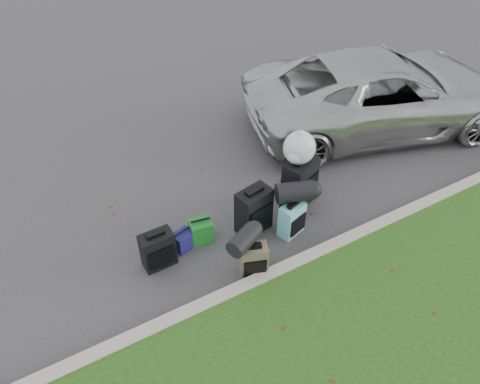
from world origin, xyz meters
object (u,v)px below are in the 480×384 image
suitcase_olive (253,260)px  suitcase_teal (292,219)px  suitcase_small_black (158,250)px  suv (381,92)px  tote_navy (183,241)px  suitcase_large_black_left (254,211)px  tote_green (201,231)px  suitcase_large_black_right (299,183)px

suitcase_olive → suitcase_teal: suitcase_teal is taller
suitcase_small_black → suv: bearing=12.7°
suitcase_small_black → suitcase_teal: 1.94m
suitcase_small_black → suitcase_teal: suitcase_small_black is taller
suitcase_olive → tote_navy: bearing=145.4°
suitcase_large_black_left → tote_navy: bearing=160.0°
suv → tote_green: 4.44m
tote_green → suv: bearing=24.3°
suv → suitcase_teal: 3.49m
suitcase_large_black_left → tote_navy: size_ratio=2.47×
suitcase_small_black → tote_navy: (0.41, 0.11, -0.13)m
suitcase_small_black → tote_navy: 0.44m
suitcase_small_black → suitcase_large_black_left: 1.47m
suitcase_teal → tote_green: 1.31m
suitcase_large_black_left → tote_green: 0.81m
suitcase_large_black_left → suitcase_teal: 0.56m
tote_navy → suitcase_small_black: bearing=179.1°
suitcase_small_black → suitcase_large_black_left: (1.46, -0.05, 0.08)m
suitcase_large_black_left → suitcase_teal: size_ratio=1.35×
suv → suitcase_teal: suv is taller
suv → suitcase_teal: bearing=134.2°
suv → suitcase_teal: size_ratio=9.48×
suitcase_large_black_right → tote_navy: suitcase_large_black_right is taller
suitcase_teal → tote_green: bearing=140.1°
suitcase_olive → tote_green: bearing=130.6°
suitcase_olive → tote_green: (-0.34, 0.89, -0.08)m
suv → tote_navy: (-4.56, -1.12, -0.55)m
suitcase_large_black_right → suv: bearing=1.7°
suitcase_small_black → suitcase_teal: size_ratio=1.05×
suv → tote_green: bearing=120.9°
suitcase_olive → suitcase_small_black: bearing=163.1°
suitcase_teal → tote_navy: size_ratio=1.84×
suitcase_large_black_left → suitcase_large_black_right: (0.89, 0.14, 0.05)m
suv → suitcase_large_black_right: suv is taller
suitcase_teal → tote_navy: suitcase_teal is taller
suitcase_large_black_left → suitcase_olive: suitcase_large_black_left is taller
suitcase_large_black_left → suitcase_teal: (0.43, -0.34, -0.09)m
suitcase_teal → suitcase_large_black_right: suitcase_large_black_right is taller
suitcase_large_black_right → tote_navy: size_ratio=2.83×
suitcase_small_black → tote_green: bearing=8.9°
suitcase_teal → tote_navy: bearing=144.8°
suitcase_large_black_right → suitcase_teal: bearing=-155.3°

